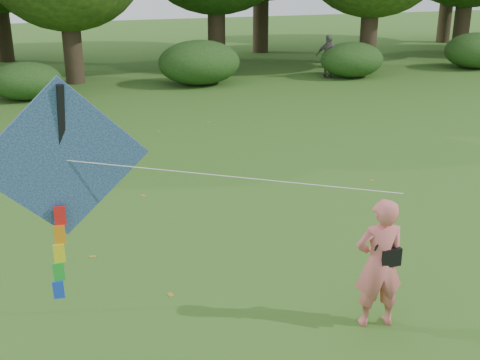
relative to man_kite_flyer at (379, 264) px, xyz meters
name	(u,v)px	position (x,y,z in m)	size (l,w,h in m)	color
ground	(320,314)	(-0.64, 0.46, -0.97)	(100.00, 100.00, 0.00)	#265114
man_kite_flyer	(379,264)	(0.00, 0.00, 0.00)	(0.70, 0.46, 1.93)	#DB6867
bystander_right	(328,56)	(8.29, 18.16, -0.01)	(1.12, 0.47, 1.91)	#6B605F
crossbody_bag	(388,255)	(0.12, -0.03, 0.13)	(0.43, 0.20, 0.74)	black
flying_kite	(63,164)	(-4.04, 0.83, 1.63)	(5.36, 1.17, 2.96)	#2838B0
shrub_band	(111,70)	(-1.36, 18.06, -0.11)	(39.15, 3.22, 1.88)	#264919
fallen_leaves	(224,208)	(-0.76, 4.81, -0.96)	(8.89, 15.22, 0.01)	olive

